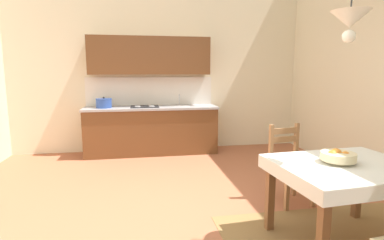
{
  "coord_description": "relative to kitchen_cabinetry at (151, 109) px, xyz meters",
  "views": [
    {
      "loc": [
        -0.46,
        -2.97,
        1.56
      ],
      "look_at": [
        0.19,
        0.67,
        0.97
      ],
      "focal_mm": 28.76,
      "sensor_mm": 36.0,
      "label": 1
    }
  ],
  "objects": [
    {
      "name": "ground_plane",
      "position": [
        0.21,
        -2.88,
        -0.91
      ],
      "size": [
        6.24,
        6.91,
        0.1
      ],
      "primitive_type": "cube",
      "color": "#A86042"
    },
    {
      "name": "wall_back",
      "position": [
        0.21,
        0.33,
        1.14
      ],
      "size": [
        6.24,
        0.12,
        4.0
      ],
      "primitive_type": "cube",
      "color": "beige",
      "rests_on": "ground_plane"
    },
    {
      "name": "kitchen_cabinetry",
      "position": [
        0.0,
        0.0,
        0.0
      ],
      "size": [
        2.49,
        0.63,
        2.2
      ],
      "color": "brown",
      "rests_on": "ground_plane"
    },
    {
      "name": "dining_table",
      "position": [
        1.55,
        -3.53,
        -0.24
      ],
      "size": [
        1.29,
        1.06,
        0.75
      ],
      "color": "brown",
      "rests_on": "ground_plane"
    },
    {
      "name": "dining_chair_kitchen_side",
      "position": [
        1.52,
        -2.58,
        -0.41
      ],
      "size": [
        0.47,
        0.47,
        0.93
      ],
      "color": "#D1BC89",
      "rests_on": "ground_plane"
    },
    {
      "name": "fruit_bowl",
      "position": [
        1.49,
        -3.49,
        -0.04
      ],
      "size": [
        0.3,
        0.3,
        0.12
      ],
      "color": "beige",
      "rests_on": "dining_table"
    },
    {
      "name": "pendant_lamp",
      "position": [
        1.51,
        -3.48,
        1.12
      ],
      "size": [
        0.32,
        0.32,
        0.8
      ],
      "color": "black"
    }
  ]
}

